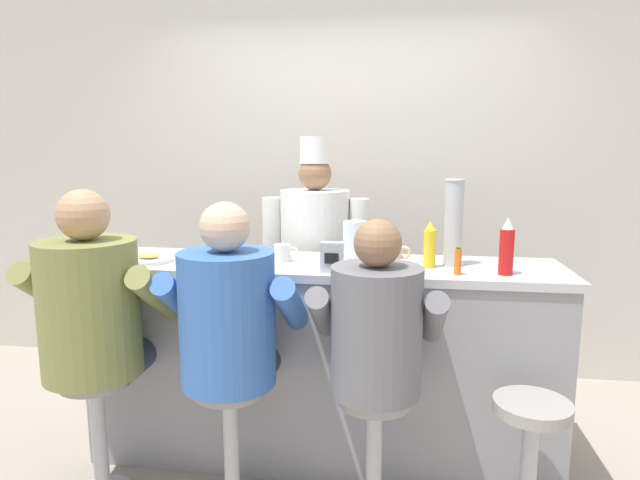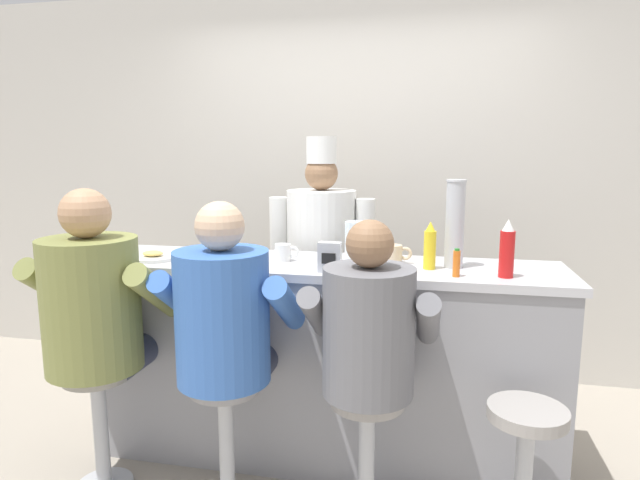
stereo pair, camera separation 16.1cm
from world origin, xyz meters
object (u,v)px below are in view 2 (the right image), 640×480
Objects in this scene: diner_seated_olive at (97,309)px; cook_in_whites_near at (321,261)px; ketchup_bottle_red at (507,250)px; diner_seated_grey at (369,339)px; cereal_bowl at (231,258)px; coffee_mug_tan at (394,254)px; hot_sauce_bottle_orange at (456,263)px; napkin_dispenser_chrome at (330,257)px; diner_seated_blue at (226,323)px; breakfast_plate at (153,257)px; empty_stool_round at (525,454)px; water_pitcher_clear at (357,240)px; cup_stack_steel at (455,224)px; mustard_bottle_yellow at (430,247)px; coffee_mug_white at (284,253)px.

cook_in_whites_near reaches higher than diner_seated_olive.
ketchup_bottle_red is 0.74m from diner_seated_grey.
cereal_bowl is 0.82m from coffee_mug_tan.
hot_sauce_bottle_orange is (-0.22, -0.03, -0.06)m from ketchup_bottle_red.
napkin_dispenser_chrome is 0.10× the size of diner_seated_blue.
ketchup_bottle_red is 1.09× the size of breakfast_plate.
diner_seated_blue reaches higher than empty_stool_round.
diner_seated_blue is at bearing -141.89° from coffee_mug_tan.
water_pitcher_clear is 0.46× the size of cup_stack_steel.
diner_seated_grey is at bearing -95.86° from coffee_mug_tan.
diner_seated_grey is 1.14m from cook_in_whites_near.
diner_seated_olive is (-1.60, -0.29, -0.23)m from hot_sauce_bottle_orange.
diner_seated_grey is (0.14, -0.63, -0.31)m from water_pitcher_clear.
cup_stack_steel is 0.70× the size of empty_stool_round.
diner_seated_grey is at bearing -0.30° from diner_seated_blue.
breakfast_plate is 1.75× the size of cereal_bowl.
water_pitcher_clear is at bearing 146.46° from hot_sauce_bottle_orange.
diner_seated_blue is 1.08m from cook_in_whites_near.
hot_sauce_bottle_orange is 0.91× the size of napkin_dispenser_chrome.
napkin_dispenser_chrome is (-0.78, -0.06, -0.05)m from ketchup_bottle_red.
coffee_mug_tan is 1.43m from diner_seated_olive.
napkin_dispenser_chrome is 0.83m from cook_in_whites_near.
mustard_bottle_yellow is at bearing 162.67° from ketchup_bottle_red.
hot_sauce_bottle_orange is at bearing 2.58° from napkin_dispenser_chrome.
mustard_bottle_yellow is at bearing -152.73° from cup_stack_steel.
cup_stack_steel is (1.51, 0.13, 0.20)m from breakfast_plate.
empty_stool_round is at bearing -1.14° from diner_seated_olive.
hot_sauce_bottle_orange is 1.05m from diner_seated_blue.
coffee_mug_white is at bearing 31.61° from diner_seated_olive.
ketchup_bottle_red is at bearing -36.35° from cup_stack_steel.
breakfast_plate is (-1.40, -0.07, -0.09)m from mustard_bottle_yellow.
coffee_mug_tan is at bearing 22.14° from diner_seated_olive.
napkin_dispenser_chrome is 1.10m from diner_seated_olive.
diner_seated_olive reaches higher than breakfast_plate.
diner_seated_grey is at bearing -149.46° from ketchup_bottle_red.
coffee_mug_tan is 0.24× the size of empty_stool_round.
diner_seated_blue is (-1.19, -0.33, -0.31)m from ketchup_bottle_red.
diner_seated_blue reaches higher than ketchup_bottle_red.
diner_seated_grey is (-0.23, -0.44, -0.32)m from mustard_bottle_yellow.
cup_stack_steel is (0.11, 0.06, 0.10)m from mustard_bottle_yellow.
cook_in_whites_near reaches higher than empty_stool_round.
diner_seated_olive reaches higher than coffee_mug_tan.
cook_in_whites_near is (-0.42, 1.06, 0.10)m from diner_seated_grey.
cereal_bowl is 0.10× the size of diner_seated_olive.
diner_seated_grey is 0.79× the size of cook_in_whites_near.
empty_stool_round is (1.37, -0.41, -0.65)m from cereal_bowl.
napkin_dispenser_chrome is at bearing -75.56° from cook_in_whites_near.
cereal_bowl is 0.66m from diner_seated_olive.
breakfast_plate is 0.18× the size of diner_seated_grey.
diner_seated_olive reaches higher than diner_seated_blue.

